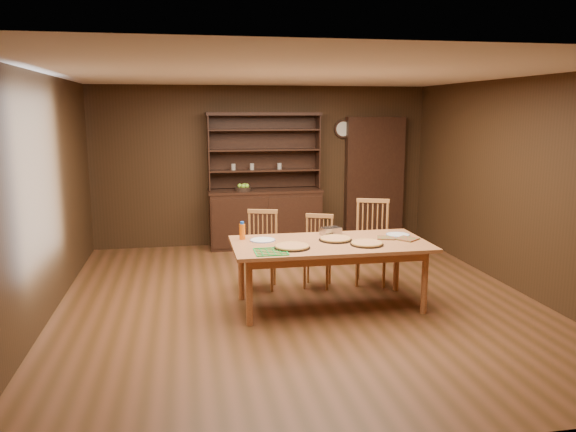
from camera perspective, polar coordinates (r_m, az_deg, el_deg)
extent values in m
plane|color=brown|center=(6.67, 1.10, -8.61)|extent=(6.00, 6.00, 0.00)
plane|color=white|center=(6.31, 1.19, 14.28)|extent=(6.00, 6.00, 0.00)
plane|color=#311E0F|center=(9.30, -2.59, 5.09)|extent=(5.50, 0.00, 5.50)
plane|color=#311E0F|center=(3.53, 11.00, -4.34)|extent=(5.50, 0.00, 5.50)
plane|color=#311E0F|center=(6.41, -23.73, 1.67)|extent=(0.00, 6.00, 6.00)
plane|color=#311E0F|center=(7.42, 22.47, 2.87)|extent=(0.00, 6.00, 6.00)
cube|color=black|center=(9.17, -2.32, -0.36)|extent=(1.80, 0.50, 0.90)
cube|color=black|center=(9.09, -2.34, 2.55)|extent=(1.84, 0.52, 0.04)
cube|color=black|center=(9.25, -2.57, 6.62)|extent=(1.80, 0.02, 1.20)
cube|color=black|center=(9.02, -8.08, 6.42)|extent=(0.02, 0.32, 1.20)
cube|color=black|center=(9.27, 3.05, 6.62)|extent=(0.02, 0.32, 1.20)
cube|color=black|center=(9.08, -2.47, 10.33)|extent=(1.84, 0.34, 0.05)
cylinder|color=gray|center=(9.06, -5.57, 4.99)|extent=(0.07, 0.07, 0.10)
cylinder|color=gray|center=(9.10, -3.68, 5.03)|extent=(0.07, 0.07, 0.10)
cube|color=black|center=(9.67, 8.75, 3.71)|extent=(1.00, 0.18, 2.10)
cylinder|color=black|center=(9.50, 5.60, 8.80)|extent=(0.30, 0.04, 0.30)
cylinder|color=beige|center=(9.48, 5.65, 8.79)|extent=(0.24, 0.01, 0.24)
cube|color=#C07242|center=(6.31, 4.29, -2.85)|extent=(2.19, 1.09, 0.04)
cylinder|color=#C07242|center=(5.85, -3.96, -7.77)|extent=(0.07, 0.07, 0.71)
cylinder|color=#C07242|center=(6.64, -4.78, -5.52)|extent=(0.07, 0.07, 0.71)
cylinder|color=#C07242|center=(6.35, 13.71, -6.57)|extent=(0.07, 0.07, 0.71)
cylinder|color=#C07242|center=(7.08, 10.97, -4.65)|extent=(0.07, 0.07, 0.71)
cube|color=#AA693A|center=(7.03, -2.75, -4.12)|extent=(0.49, 0.48, 0.04)
cylinder|color=#AA693A|center=(6.98, -4.15, -6.08)|extent=(0.03, 0.03, 0.39)
cylinder|color=#AA693A|center=(7.25, -3.77, -5.44)|extent=(0.03, 0.03, 0.39)
cylinder|color=#AA693A|center=(6.93, -1.65, -6.17)|extent=(0.03, 0.03, 0.39)
cylinder|color=#AA693A|center=(7.20, -1.36, -5.52)|extent=(0.03, 0.03, 0.39)
cube|color=#AA693A|center=(7.07, -2.60, 0.47)|extent=(0.38, 0.14, 0.05)
cube|color=#AA693A|center=(7.10, 3.01, -4.22)|extent=(0.48, 0.47, 0.04)
cylinder|color=#AA693A|center=(7.05, 1.68, -6.00)|extent=(0.03, 0.03, 0.36)
cylinder|color=#AA693A|center=(7.30, 2.04, -5.42)|extent=(0.03, 0.03, 0.36)
cylinder|color=#AA693A|center=(7.01, 3.98, -6.13)|extent=(0.03, 0.03, 0.36)
cylinder|color=#AA693A|center=(7.26, 4.26, -5.53)|extent=(0.03, 0.03, 0.36)
cube|color=#AA693A|center=(7.14, 3.23, 0.02)|extent=(0.34, 0.17, 0.05)
cube|color=#AA693A|center=(7.27, 8.46, -3.35)|extent=(0.56, 0.55, 0.04)
cylinder|color=#AA693A|center=(7.18, 7.01, -5.45)|extent=(0.04, 0.04, 0.44)
cylinder|color=#AA693A|center=(7.49, 7.15, -4.78)|extent=(0.04, 0.04, 0.44)
cylinder|color=#AA693A|center=(7.18, 9.72, -5.54)|extent=(0.04, 0.04, 0.44)
cylinder|color=#AA693A|center=(7.48, 9.75, -4.87)|extent=(0.04, 0.04, 0.44)
cube|color=#AA693A|center=(7.33, 8.63, 1.55)|extent=(0.41, 0.18, 0.05)
cylinder|color=black|center=(6.02, 0.42, -3.24)|extent=(0.39, 0.39, 0.01)
cylinder|color=tan|center=(6.02, 0.42, -3.10)|extent=(0.36, 0.36, 0.02)
torus|color=#D4984C|center=(6.02, 0.42, -3.10)|extent=(0.37, 0.37, 0.03)
cylinder|color=black|center=(6.22, 8.02, -2.88)|extent=(0.37, 0.37, 0.01)
cylinder|color=tan|center=(6.22, 8.02, -2.75)|extent=(0.34, 0.34, 0.02)
torus|color=#D4984C|center=(6.22, 8.02, -2.75)|extent=(0.35, 0.35, 0.03)
cylinder|color=black|center=(6.40, 4.85, -2.44)|extent=(0.38, 0.38, 0.01)
cylinder|color=tan|center=(6.40, 4.85, -2.31)|extent=(0.34, 0.34, 0.02)
torus|color=#D4984C|center=(6.40, 4.85, -2.31)|extent=(0.35, 0.35, 0.03)
cylinder|color=white|center=(6.36, -2.59, -2.47)|extent=(0.29, 0.29, 0.01)
torus|color=#324598|center=(6.36, -2.59, -2.45)|extent=(0.29, 0.29, 0.01)
cylinder|color=white|center=(6.75, 11.09, -1.89)|extent=(0.28, 0.28, 0.01)
torus|color=#324598|center=(6.75, 11.09, -1.87)|extent=(0.28, 0.28, 0.01)
cube|color=silver|center=(6.68, 4.36, -1.53)|extent=(0.26, 0.22, 0.09)
cylinder|color=#E2610B|center=(6.44, -4.67, -1.60)|extent=(0.07, 0.07, 0.18)
cylinder|color=#1547AE|center=(6.42, -4.68, -0.70)|extent=(0.04, 0.04, 0.03)
cube|color=#A71322|center=(6.56, 11.98, -2.29)|extent=(0.31, 0.31, 0.02)
cube|color=#A71322|center=(6.58, 9.92, -2.18)|extent=(0.25, 0.25, 0.01)
cylinder|color=black|center=(8.99, -4.60, 2.76)|extent=(0.28, 0.28, 0.06)
sphere|color=#87BD32|center=(8.98, -4.92, 3.06)|extent=(0.08, 0.08, 0.08)
sphere|color=#87BD32|center=(9.02, -4.43, 3.10)|extent=(0.08, 0.08, 0.08)
sphere|color=#87BD32|center=(8.93, -4.57, 3.03)|extent=(0.08, 0.08, 0.08)
sphere|color=#87BD32|center=(8.97, -4.21, 3.07)|extent=(0.08, 0.08, 0.08)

